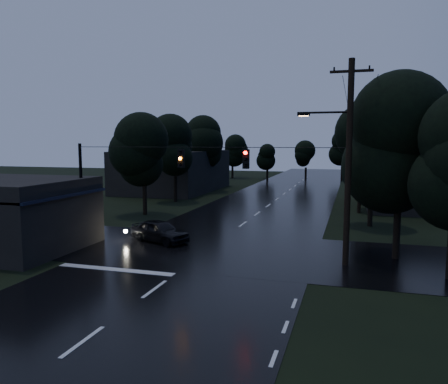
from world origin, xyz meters
The scene contains 17 objects.
ground centered at (0.00, 0.00, 0.00)m, with size 160.00×160.00×0.00m, color black.
main_road centered at (0.00, 30.00, 0.00)m, with size 12.00×120.00×0.02m, color black.
cross_street centered at (0.00, 12.00, 0.00)m, with size 60.00×9.00×0.02m, color black.
building_far_right centered at (14.00, 34.00, 2.20)m, with size 10.00×14.00×4.40m, color black.
building_far_left centered at (-14.00, 40.00, 2.50)m, with size 10.00×16.00×5.00m, color black.
utility_pole_main centered at (7.41, 11.00, 5.26)m, with size 3.50×0.30×10.00m.
utility_pole_far centered at (8.30, 28.00, 3.88)m, with size 2.00×0.30×7.50m.
anchor_pole_left centered at (-7.50, 11.00, 3.00)m, with size 0.18×0.18×6.00m, color black.
span_signals centered at (0.56, 10.99, 5.24)m, with size 15.00×0.37×1.12m.
tree_corner_near centered at (10.00, 13.00, 5.99)m, with size 4.48×4.48×9.44m.
tree_left_a centered at (-9.00, 22.00, 5.24)m, with size 3.92×3.92×8.26m.
tree_left_b centered at (-9.60, 30.00, 5.62)m, with size 4.20×4.20×8.85m.
tree_left_c centered at (-10.20, 40.00, 5.99)m, with size 4.48×4.48×9.44m.
tree_right_a centered at (9.00, 22.00, 5.62)m, with size 4.20×4.20×8.85m.
tree_right_b centered at (9.60, 30.00, 5.99)m, with size 4.48×4.48×9.44m.
tree_right_c centered at (10.20, 40.00, 6.37)m, with size 4.76×4.76×10.03m.
car centered at (-3.49, 13.03, 0.68)m, with size 1.61×4.00×1.36m, color black.
Camera 1 is at (7.73, -10.93, 6.06)m, focal length 35.00 mm.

